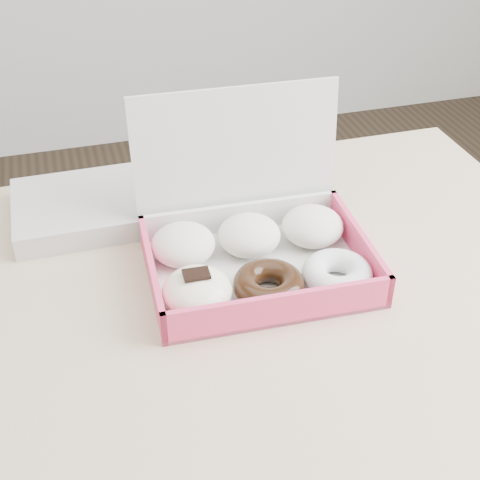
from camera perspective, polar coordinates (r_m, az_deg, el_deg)
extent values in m
cube|color=tan|center=(0.96, -3.42, -6.14)|extent=(1.20, 0.80, 0.04)
cylinder|color=tan|center=(1.61, 13.48, -4.37)|extent=(0.05, 0.05, 0.71)
cube|color=silver|center=(0.99, 1.56, -2.79)|extent=(0.33, 0.25, 0.01)
cube|color=#EF3D6A|center=(0.89, 3.48, -5.99)|extent=(0.32, 0.02, 0.05)
cube|color=silver|center=(1.06, 0.01, 1.88)|extent=(0.32, 0.02, 0.05)
cube|color=#EF3D6A|center=(0.95, -7.50, -3.04)|extent=(0.02, 0.23, 0.05)
cube|color=#EF3D6A|center=(1.02, 10.07, -0.43)|extent=(0.02, 0.23, 0.05)
cube|color=silver|center=(1.03, -0.30, 6.75)|extent=(0.32, 0.04, 0.23)
ellipsoid|color=silver|center=(1.00, -4.86, -0.36)|extent=(0.10, 0.10, 0.05)
ellipsoid|color=silver|center=(1.01, 0.78, 0.43)|extent=(0.10, 0.10, 0.05)
ellipsoid|color=silver|center=(1.04, 6.20, 1.19)|extent=(0.10, 0.10, 0.05)
ellipsoid|color=#FFF4CC|center=(0.91, -3.68, -4.35)|extent=(0.10, 0.10, 0.05)
cube|color=black|center=(0.89, -3.75, -2.92)|extent=(0.04, 0.03, 0.00)
torus|color=black|center=(0.93, 2.46, -3.84)|extent=(0.11, 0.11, 0.04)
torus|color=white|center=(0.96, 8.29, -2.90)|extent=(0.11, 0.11, 0.04)
cube|color=silver|center=(1.13, -12.82, 2.77)|extent=(0.24, 0.19, 0.04)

